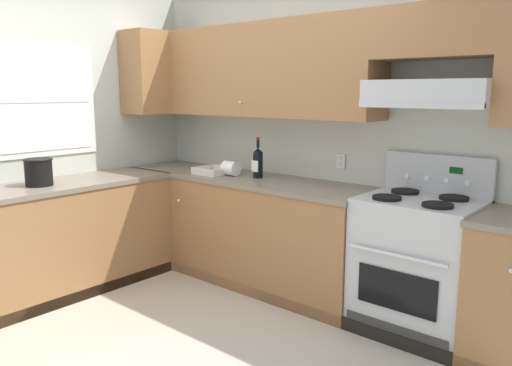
# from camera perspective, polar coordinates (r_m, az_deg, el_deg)

# --- Properties ---
(ground_plane) EXTENTS (7.04, 7.04, 0.00)m
(ground_plane) POSITION_cam_1_polar(r_m,az_deg,el_deg) (3.59, -11.30, -16.93)
(ground_plane) COLOR #B2AA99
(wall_back) EXTENTS (4.68, 0.57, 2.55)m
(wall_back) POSITION_cam_1_polar(r_m,az_deg,el_deg) (4.08, 8.84, 8.06)
(wall_back) COLOR beige
(wall_back) RESTS_ON ground_plane
(wall_left) EXTENTS (0.47, 4.00, 2.55)m
(wall_left) POSITION_cam_1_polar(r_m,az_deg,el_deg) (4.68, -21.85, 6.06)
(wall_left) COLOR beige
(wall_left) RESTS_ON ground_plane
(counter_back_run) EXTENTS (3.60, 0.65, 0.91)m
(counter_back_run) POSITION_cam_1_polar(r_m,az_deg,el_deg) (4.24, 1.80, -5.85)
(counter_back_run) COLOR olive
(counter_back_run) RESTS_ON ground_plane
(counter_left_run) EXTENTS (0.63, 1.91, 0.91)m
(counter_left_run) POSITION_cam_1_polar(r_m,az_deg,el_deg) (4.41, -21.63, -5.93)
(counter_left_run) COLOR olive
(counter_left_run) RESTS_ON ground_plane
(stove) EXTENTS (0.76, 0.62, 1.20)m
(stove) POSITION_cam_1_polar(r_m,az_deg,el_deg) (3.63, 17.64, -8.72)
(stove) COLOR #B7BABC
(stove) RESTS_ON ground_plane
(wine_bottle) EXTENTS (0.08, 0.08, 0.34)m
(wine_bottle) POSITION_cam_1_polar(r_m,az_deg,el_deg) (4.25, 0.22, 2.38)
(wine_bottle) COLOR black
(wine_bottle) RESTS_ON counter_back_run
(bowl) EXTENTS (0.28, 0.27, 0.06)m
(bowl) POSITION_cam_1_polar(r_m,az_deg,el_deg) (4.49, -4.83, 1.30)
(bowl) COLOR beige
(bowl) RESTS_ON counter_back_run
(bucket) EXTENTS (0.22, 0.22, 0.21)m
(bucket) POSITION_cam_1_polar(r_m,az_deg,el_deg) (4.24, -23.31, 1.20)
(bucket) COLOR black
(bucket) RESTS_ON counter_left_run
(paper_towel_roll) EXTENTS (0.14, 0.12, 0.12)m
(paper_towel_roll) POSITION_cam_1_polar(r_m,az_deg,el_deg) (4.38, -2.89, 1.65)
(paper_towel_roll) COLOR white
(paper_towel_roll) RESTS_ON counter_back_run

